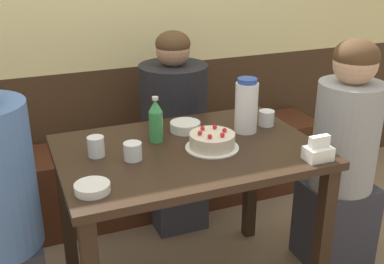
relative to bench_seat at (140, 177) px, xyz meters
The scene contains 14 objects.
back_wall 1.04m from the bench_seat, 90.00° to the left, with size 4.80×0.04×2.50m.
bench_seat is the anchor object (origin of this frame).
dining_table 0.93m from the bench_seat, 90.00° to the right, with size 1.12×0.76×0.78m.
birthday_cake 1.05m from the bench_seat, 83.74° to the right, with size 0.23×0.23×0.09m.
water_pitcher 1.05m from the bench_seat, 66.82° to the right, with size 0.11×0.11×0.26m.
soju_bottle 0.96m from the bench_seat, 98.41° to the right, with size 0.06×0.06×0.21m.
napkin_holder 1.35m from the bench_seat, 68.40° to the right, with size 0.11×0.08×0.11m.
bowl_soup_white 0.85m from the bench_seat, 84.60° to the right, with size 0.14×0.14×0.04m.
bowl_rice_small 1.28m from the bench_seat, 113.51° to the right, with size 0.13×0.13×0.03m.
glass_water_tall 1.06m from the bench_seat, 106.52° to the right, with size 0.08×0.08×0.07m.
glass_tumbler_short 1.03m from the bench_seat, 116.81° to the right, with size 0.07×0.07×0.08m.
glass_shot_small 1.03m from the bench_seat, 57.85° to the right, with size 0.08×0.08×0.07m.
person_teal_shirt 0.42m from the bench_seat, 48.73° to the right, with size 0.38×0.38×1.17m.
person_grey_tee 1.24m from the bench_seat, 46.74° to the right, with size 0.34×0.32×1.20m.
Camera 1 is at (-0.70, -1.77, 1.63)m, focal length 45.00 mm.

